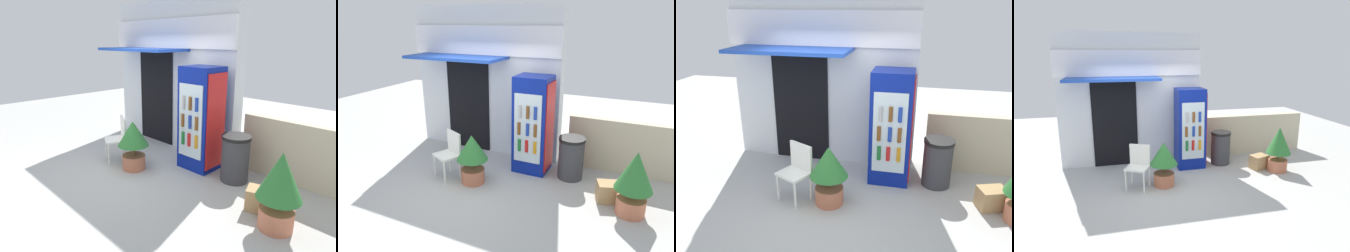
% 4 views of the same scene
% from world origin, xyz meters
% --- Properties ---
extents(ground, '(16.00, 16.00, 0.00)m').
position_xyz_m(ground, '(0.00, 0.00, 0.00)').
color(ground, '#B2B2AD').
extents(storefront_building, '(3.45, 1.21, 3.23)m').
position_xyz_m(storefront_building, '(-0.39, 1.66, 1.66)').
color(storefront_building, silver).
rests_on(storefront_building, ground).
extents(drink_cooler, '(0.69, 0.66, 1.93)m').
position_xyz_m(drink_cooler, '(0.99, 1.03, 0.97)').
color(drink_cooler, navy).
rests_on(drink_cooler, ground).
extents(plastic_chair, '(0.57, 0.54, 0.90)m').
position_xyz_m(plastic_chair, '(-0.37, 0.10, 0.53)').
color(plastic_chair, white).
rests_on(plastic_chair, ground).
extents(potted_plant_near_shop, '(0.58, 0.58, 0.94)m').
position_xyz_m(potted_plant_near_shop, '(0.15, 0.06, 0.57)').
color(potted_plant_near_shop, '#BC6B4C').
rests_on(potted_plant_near_shop, ground).
extents(potted_plant_curbside, '(0.58, 0.58, 1.07)m').
position_xyz_m(potted_plant_curbside, '(2.93, 0.23, 0.62)').
color(potted_plant_curbside, '#BC6B4C').
rests_on(potted_plant_curbside, ground).
extents(trash_bin, '(0.50, 0.50, 0.83)m').
position_xyz_m(trash_bin, '(1.78, 1.01, 0.42)').
color(trash_bin, '#38383D').
rests_on(trash_bin, ground).
extents(stone_boundary_wall, '(2.83, 0.20, 1.08)m').
position_xyz_m(stone_boundary_wall, '(2.99, 1.68, 0.54)').
color(stone_boundary_wall, beige).
rests_on(stone_boundary_wall, ground).
extents(cardboard_box, '(0.48, 0.41, 0.33)m').
position_xyz_m(cardboard_box, '(2.58, 0.48, 0.17)').
color(cardboard_box, tan).
rests_on(cardboard_box, ground).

